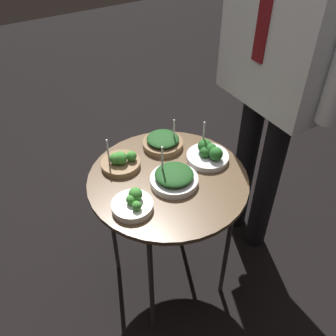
# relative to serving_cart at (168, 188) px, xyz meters

# --- Properties ---
(ground_plane) EXTENTS (8.00, 8.00, 0.00)m
(ground_plane) POSITION_rel_serving_cart_xyz_m (0.00, 0.00, -0.62)
(ground_plane) COLOR black
(serving_cart) EXTENTS (0.61, 0.61, 0.67)m
(serving_cart) POSITION_rel_serving_cart_xyz_m (0.00, 0.00, 0.00)
(serving_cart) COLOR brown
(serving_cart) RESTS_ON ground_plane
(bowl_spinach_front_left) EXTENTS (0.18, 0.18, 0.16)m
(bowl_spinach_front_left) POSITION_rel_serving_cart_xyz_m (0.04, 0.01, 0.08)
(bowl_spinach_front_left) COLOR silver
(bowl_spinach_front_left) RESTS_ON serving_cart
(bowl_spinach_back_left) EXTENTS (0.17, 0.17, 0.13)m
(bowl_spinach_back_left) POSITION_rel_serving_cart_xyz_m (-0.18, 0.08, 0.08)
(bowl_spinach_back_left) COLOR brown
(bowl_spinach_back_left) RESTS_ON serving_cart
(bowl_broccoli_back_right) EXTENTS (0.15, 0.15, 0.13)m
(bowl_broccoli_back_right) POSITION_rel_serving_cart_xyz_m (-0.15, -0.12, 0.08)
(bowl_broccoli_back_right) COLOR brown
(bowl_broccoli_back_right) RESTS_ON serving_cart
(bowl_broccoli_mid_right) EXTENTS (0.17, 0.17, 0.15)m
(bowl_broccoli_mid_right) POSITION_rel_serving_cart_xyz_m (-0.01, 0.19, 0.08)
(bowl_broccoli_mid_right) COLOR silver
(bowl_broccoli_mid_right) RESTS_ON serving_cart
(bowl_broccoli_near_rim) EXTENTS (0.15, 0.15, 0.08)m
(bowl_broccoli_near_rim) POSITION_rel_serving_cart_xyz_m (0.07, -0.18, 0.08)
(bowl_broccoli_near_rim) COLOR white
(bowl_broccoli_near_rim) RESTS_ON serving_cart
(waiter_figure) EXTENTS (0.62, 0.23, 1.67)m
(waiter_figure) POSITION_rel_serving_cart_xyz_m (-0.05, 0.53, 0.44)
(waiter_figure) COLOR black
(waiter_figure) RESTS_ON ground_plane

